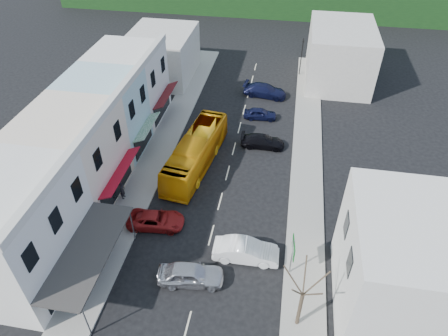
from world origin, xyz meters
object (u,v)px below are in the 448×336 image
car_white (246,252)px  pedestrian_left (122,190)px  car_red (156,220)px  street_tree (303,295)px  direction_sign (292,257)px  traffic_signal (301,57)px  car_silver (191,275)px  bus (196,153)px

car_white → pedestrian_left: (-11.54, 4.64, 0.30)m
car_red → street_tree: street_tree is taller
pedestrian_left → direction_sign: bearing=-116.5°
car_red → pedestrian_left: (-3.82, 2.59, 0.30)m
direction_sign → traffic_signal: bearing=84.6°
car_silver → traffic_signal: traffic_signal is taller
car_red → car_silver: bearing=-145.2°
street_tree → car_silver: bearing=165.1°
pedestrian_left → street_tree: size_ratio=0.26×
car_silver → car_red: 6.32m
car_silver → pedestrian_left: bearing=39.6°
bus → direction_sign: size_ratio=3.26×
street_tree → pedestrian_left: bearing=148.8°
bus → traffic_signal: (9.38, 21.74, 1.06)m
bus → car_white: 12.21m
pedestrian_left → street_tree: 18.34m
pedestrian_left → car_silver: bearing=-139.4°
direction_sign → car_silver: bearing=-170.2°
traffic_signal → pedestrian_left: bearing=48.7°
street_tree → traffic_signal: 36.99m
car_silver → traffic_signal: (6.74, 34.94, 1.91)m
car_red → pedestrian_left: size_ratio=2.71×
street_tree → traffic_signal: street_tree is taller
car_silver → street_tree: bearing=-112.4°
street_tree → car_red: bearing=149.8°
car_white → traffic_signal: (3.13, 32.20, 1.91)m
street_tree → direction_sign: bearing=99.5°
bus → car_silver: bearing=-71.1°
direction_sign → bus: bearing=124.6°
car_white → street_tree: (4.02, -4.78, 2.62)m
car_white → direction_sign: direction_sign is taller
car_red → direction_sign: 11.49m
direction_sign → car_red: bearing=159.7°
car_red → direction_sign: direction_sign is taller
car_white → street_tree: size_ratio=0.66×
car_white → bus: bearing=29.3°
car_red → traffic_signal: 32.09m
car_red → traffic_signal: size_ratio=0.88×
car_red → pedestrian_left: bearing=50.0°
car_red → pedestrian_left: 4.62m
car_silver → pedestrian_left: size_ratio=2.59×
street_tree → bus: bearing=124.0°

